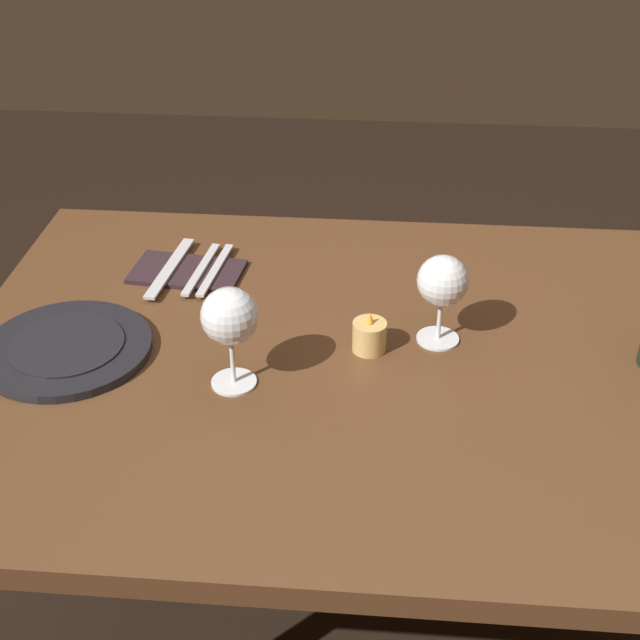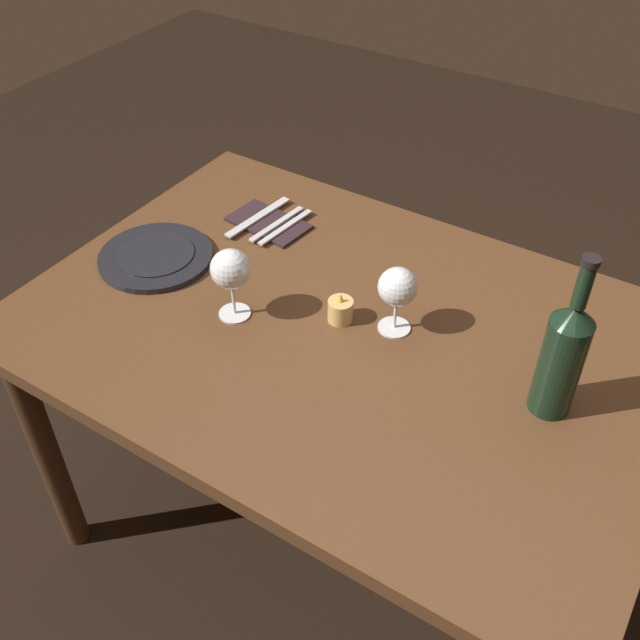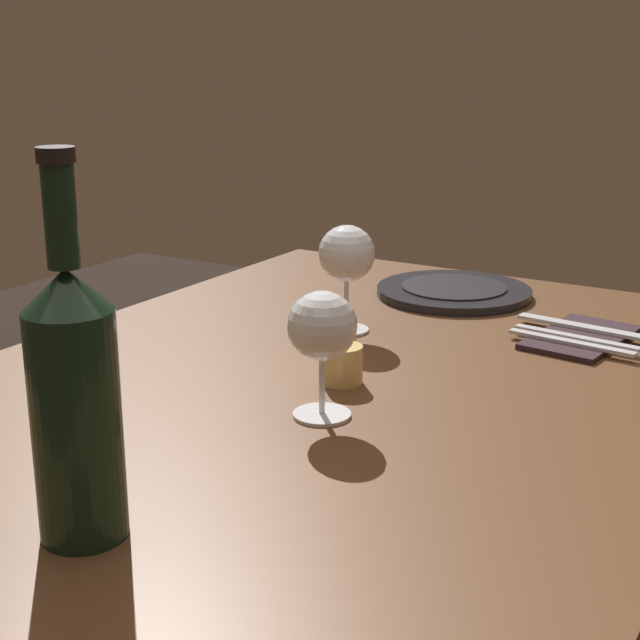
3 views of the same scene
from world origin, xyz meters
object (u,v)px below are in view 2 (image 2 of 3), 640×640
Objects in this scene: wine_glass_right at (231,271)px; votive_candle at (340,311)px; folded_napkin at (268,223)px; table_knife at (258,217)px; wine_glass_left at (398,288)px; dinner_plate at (156,257)px; wine_bottle at (563,356)px; fork_outer at (286,227)px; fork_inner at (277,224)px.

wine_glass_right reaches higher than votive_candle.
folded_napkin is 0.95× the size of table_knife.
wine_glass_left is 0.57× the size of dinner_plate.
votive_candle reaches higher than dinner_plate.
fork_outer is (0.71, -0.21, -0.11)m from wine_bottle.
wine_glass_left is 0.57m from dinner_plate.
wine_bottle reaches higher than dinner_plate.
wine_bottle is at bearing 173.60° from wine_glass_left.
wine_glass_left is 0.43m from fork_outer.
wine_glass_left reaches higher than fork_outer.
fork_outer is (0.08, -0.31, -0.10)m from wine_glass_right.
fork_outer is at bearing -16.15° from wine_bottle.
wine_glass_left is at bearing 159.83° from table_knife.
wine_bottle is 0.83m from table_knife.
fork_inner is (0.74, -0.21, -0.11)m from wine_bottle.
votive_candle is at bearing 150.11° from table_knife.
votive_candle is at bearing 143.42° from fork_outer.
wine_glass_left is 0.14m from votive_candle.
fork_inner is at bearing -121.95° from dinner_plate.
votive_candle is 0.33× the size of folded_napkin.
dinner_plate is at bearing -11.80° from wine_glass_right.
wine_glass_left is 2.17× the size of votive_candle.
votive_candle is 0.37× the size of fork_inner.
dinner_plate is 0.31m from fork_outer.
votive_candle is at bearing 147.88° from folded_napkin.
folded_napkin is at bearing -66.40° from wine_glass_right.
folded_napkin is 0.03m from table_knife.
dinner_plate is (0.89, 0.04, -0.12)m from wine_bottle.
wine_glass_left is at bearing -171.74° from dinner_plate.
wine_glass_left is 0.44× the size of wine_bottle.
fork_outer is at bearing -36.58° from votive_candle.
wine_bottle reaches higher than table_knife.
wine_glass_right reaches higher than folded_napkin.
wine_glass_left is 0.93× the size of wine_glass_right.
wine_glass_left is 0.81× the size of fork_outer.
table_knife is (0.03, 0.00, 0.01)m from folded_napkin.
votive_candle is at bearing -0.30° from wine_bottle.
wine_glass_left is 0.72× the size of folded_napkin.
wine_bottle reaches higher than wine_glass_right.
wine_glass_left reaches higher than folded_napkin.
dinner_plate is 0.27m from table_knife.
fork_outer is at bearing 180.00° from fork_inner.
wine_glass_left reaches higher than dinner_plate.
wine_glass_right reaches higher than fork_outer.
wine_bottle is at bearing 165.41° from table_knife.
wine_glass_right is at bearing 9.01° from wine_bottle.
dinner_plate is 1.41× the size of fork_outer.
wine_glass_right is 0.87× the size of fork_inner.
wine_bottle reaches higher than folded_napkin.
folded_napkin is at bearing -117.65° from dinner_plate.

